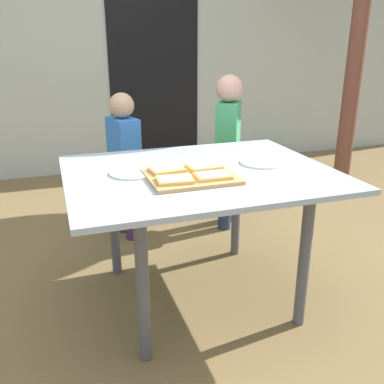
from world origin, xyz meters
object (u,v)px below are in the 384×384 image
cutting_board (191,176)px  pizza_slice_far_right (204,167)px  pizza_slice_near_right (213,176)px  pizza_slice_near_left (175,180)px  child_left (124,158)px  plate_white_right (262,162)px  garden_hose_coil (282,160)px  child_right (228,142)px  dining_table (200,186)px  pizza_slice_far_left (167,169)px  plate_white_left (133,173)px

cutting_board → pizza_slice_far_right: 0.12m
cutting_board → pizza_slice_near_right: size_ratio=2.50×
pizza_slice_near_left → child_left: size_ratio=0.17×
plate_white_right → garden_hose_coil: size_ratio=0.66×
child_left → child_right: 0.71m
dining_table → pizza_slice_far_left: 0.19m
pizza_slice_near_left → pizza_slice_far_left: (0.01, 0.16, 0.00)m
pizza_slice_far_right → child_right: size_ratio=0.15×
child_left → pizza_slice_far_right: bearing=-75.6°
plate_white_left → cutting_board: bearing=-33.4°
pizza_slice_near_left → plate_white_right: (0.51, 0.19, -0.02)m
plate_white_right → garden_hose_coil: plate_white_right is taller
pizza_slice_far_left → child_right: bearing=51.2°
dining_table → plate_white_right: size_ratio=5.67×
pizza_slice_near_left → plate_white_right: 0.54m
dining_table → plate_white_left: (-0.31, 0.06, 0.08)m
plate_white_right → child_right: size_ratio=0.21×
dining_table → child_right: (0.49, 0.80, 0.00)m
pizza_slice_far_left → pizza_slice_near_right: size_ratio=1.06×
pizza_slice_near_left → garden_hose_coil: size_ratio=0.48×
pizza_slice_near_left → child_left: 1.04m
garden_hose_coil → cutting_board: bearing=-128.8°
pizza_slice_far_right → plate_white_right: bearing=7.2°
child_right → plate_white_right: bearing=-100.9°
cutting_board → plate_white_left: bearing=146.6°
cutting_board → pizza_slice_near_left: 0.12m
plate_white_left → plate_white_right: 0.65m
pizza_slice_far_right → plate_white_left: bearing=166.2°
plate_white_left → pizza_slice_near_left: bearing=-58.8°
dining_table → child_right: size_ratio=1.18×
pizza_slice_near_left → plate_white_right: bearing=20.1°
plate_white_left → child_right: bearing=43.1°
pizza_slice_far_right → cutting_board: bearing=-140.7°
pizza_slice_far_left → garden_hose_coil: size_ratio=0.49×
cutting_board → pizza_slice_near_right: bearing=-42.6°
dining_table → pizza_slice_near_left: bearing=-135.6°
child_left → dining_table: bearing=-76.0°
plate_white_right → child_left: size_ratio=0.23×
garden_hose_coil → pizza_slice_far_left: bearing=-131.2°
cutting_board → plate_white_left: (-0.23, 0.15, -0.00)m
pizza_slice_near_left → plate_white_right: size_ratio=0.73×
plate_white_right → child_right: (0.15, 0.78, -0.08)m
dining_table → pizza_slice_near_right: (0.00, -0.17, 0.10)m
pizza_slice_near_left → pizza_slice_far_left: 0.16m
dining_table → child_right: 0.94m
pizza_slice_near_left → garden_hose_coil: pizza_slice_near_left is taller
pizza_slice_near_right → child_right: child_right is taller
pizza_slice_far_right → pizza_slice_far_left: (-0.18, 0.01, 0.00)m
pizza_slice_near_right → plate_white_right: (0.34, 0.19, -0.02)m
plate_white_left → plate_white_right: (0.65, -0.04, 0.00)m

